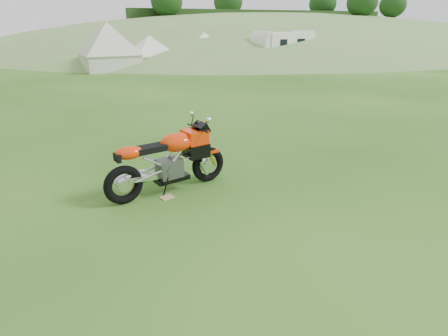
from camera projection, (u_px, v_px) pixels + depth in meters
name	position (u px, v px, depth m)	size (l,w,h in m)	color
ground	(248.00, 206.00, 6.13)	(120.00, 120.00, 0.00)	#1E5011
hillside	(267.00, 45.00, 49.30)	(80.00, 64.00, 8.00)	#628F48
hedgerow	(267.00, 45.00, 49.30)	(36.00, 1.20, 8.60)	black
sport_motorcycle	(168.00, 156.00, 6.43)	(2.19, 0.55, 1.32)	red
plywood_board	(167.00, 197.00, 6.41)	(0.22, 0.17, 0.02)	tan
tent_left	(109.00, 47.00, 23.10)	(3.19, 3.19, 2.76)	beige
tent_mid	(150.00, 50.00, 24.61)	(2.60, 2.60, 2.26)	silver
tent_right	(204.00, 47.00, 26.89)	(2.71, 2.71, 2.35)	white
caravan	(283.00, 48.00, 26.39)	(4.74, 2.12, 2.22)	silver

